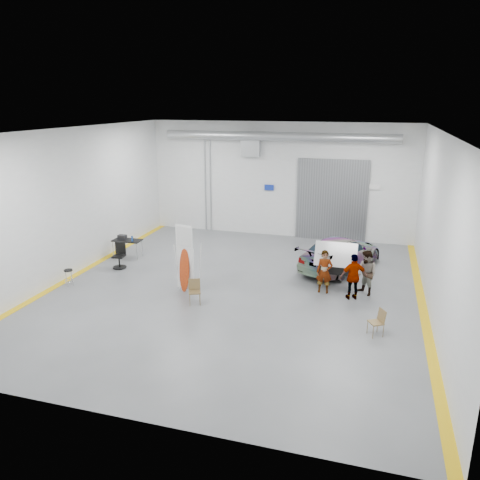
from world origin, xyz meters
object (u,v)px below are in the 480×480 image
(work_table, at_px, (126,240))
(office_chair, at_px, (120,257))
(surfboard_display, at_px, (186,264))
(folding_chair_near, at_px, (195,296))
(person_b, at_px, (366,273))
(person_c, at_px, (354,277))
(shop_stool, at_px, (69,278))
(sedan_car, at_px, (340,253))
(folding_chair_far, at_px, (375,327))
(person_a, at_px, (324,272))

(work_table, distance_m, office_chair, 1.52)
(surfboard_display, bearing_deg, folding_chair_near, -39.40)
(folding_chair_near, bearing_deg, person_b, 0.46)
(person_c, height_order, folding_chair_near, person_c)
(person_c, xyz_separation_m, shop_stool, (-10.76, -1.87, -0.53))
(person_b, relative_size, shop_stool, 2.51)
(person_b, bearing_deg, surfboard_display, -121.21)
(sedan_car, distance_m, folding_chair_far, 6.11)
(folding_chair_near, relative_size, work_table, 0.66)
(surfboard_display, xyz_separation_m, shop_stool, (-4.64, -0.80, -0.79))
(person_b, bearing_deg, person_c, -83.52)
(person_c, bearing_deg, person_b, -149.89)
(surfboard_display, distance_m, office_chair, 4.20)
(person_a, xyz_separation_m, office_chair, (-8.84, 0.27, -0.35))
(person_b, bearing_deg, work_table, -142.61)
(person_a, bearing_deg, person_c, -16.79)
(sedan_car, xyz_separation_m, work_table, (-9.68, -1.24, 0.14))
(work_table, bearing_deg, folding_chair_far, -22.43)
(work_table, bearing_deg, person_b, -7.54)
(work_table, bearing_deg, person_a, -10.16)
(work_table, bearing_deg, person_c, -10.80)
(person_c, relative_size, folding_chair_near, 1.96)
(surfboard_display, relative_size, shop_stool, 4.08)
(sedan_car, xyz_separation_m, folding_chair_near, (-4.67, -5.26, -0.41))
(folding_chair_near, distance_m, office_chair, 5.24)
(office_chair, bearing_deg, work_table, 101.27)
(work_table, bearing_deg, surfboard_display, -35.46)
(folding_chair_near, bearing_deg, sedan_car, 24.99)
(folding_chair_far, height_order, work_table, work_table)
(person_b, bearing_deg, sedan_car, 158.45)
(person_a, distance_m, folding_chair_far, 3.60)
(sedan_car, height_order, shop_stool, sedan_car)
(folding_chair_near, bearing_deg, office_chair, 126.57)
(sedan_car, bearing_deg, shop_stool, 50.99)
(surfboard_display, height_order, folding_chair_far, surfboard_display)
(person_b, distance_m, shop_stool, 11.47)
(person_b, height_order, folding_chair_near, person_b)
(shop_stool, bearing_deg, office_chair, 71.33)
(sedan_car, relative_size, shop_stool, 7.00)
(shop_stool, height_order, work_table, work_table)
(shop_stool, bearing_deg, person_a, 12.72)
(person_b, relative_size, work_table, 1.28)
(sedan_car, distance_m, person_b, 2.93)
(surfboard_display, bearing_deg, office_chair, 170.43)
(person_c, height_order, shop_stool, person_c)
(person_c, bearing_deg, work_table, -32.24)
(office_chair, bearing_deg, person_a, -9.20)
(person_c, relative_size, office_chair, 1.57)
(person_a, distance_m, surfboard_display, 5.23)
(person_c, xyz_separation_m, office_chair, (-9.93, 0.58, -0.38))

